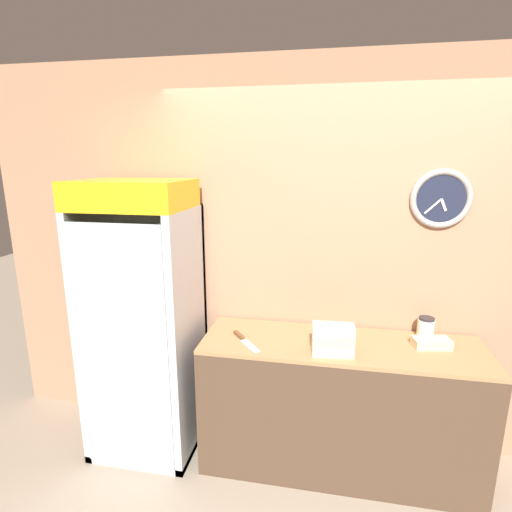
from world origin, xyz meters
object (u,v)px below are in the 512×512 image
Objects in this scene: beverage_cooler at (146,308)px; sandwich_stack_top at (333,330)px; sandwich_stack_bottom at (332,349)px; condiment_jar at (426,327)px; sandwich_flat_left at (432,343)px; sandwich_stack_middle at (333,340)px; chefs_knife at (243,339)px.

beverage_cooler reaches higher than sandwich_stack_top.
condiment_jar is (0.60, 0.35, 0.04)m from sandwich_stack_bottom.
sandwich_stack_top is at bearing 0.00° from sandwich_stack_bottom.
condiment_jar reaches higher than sandwich_flat_left.
beverage_cooler is 1.30m from sandwich_stack_bottom.
sandwich_stack_top reaches higher than sandwich_stack_bottom.
condiment_jar is at bearing 30.59° from sandwich_stack_bottom.
sandwich_stack_bottom is at bearing -149.41° from condiment_jar.
sandwich_flat_left is 1.77× the size of condiment_jar.
beverage_cooler is 14.06× the size of condiment_jar.
condiment_jar is (1.88, 0.18, -0.07)m from beverage_cooler.
sandwich_flat_left is at bearing 18.65° from sandwich_stack_bottom.
sandwich_stack_top reaches higher than sandwich_stack_middle.
sandwich_stack_middle is at bearing -7.70° from beverage_cooler.
condiment_jar is at bearing 12.82° from chefs_knife.
sandwich_stack_bottom is 0.97× the size of chefs_knife.
sandwich_stack_middle is at bearing -149.41° from condiment_jar.
sandwich_stack_top is (0.00, 0.00, 0.06)m from sandwich_stack_middle.
sandwich_stack_top reaches higher than chefs_knife.
sandwich_flat_left is 0.15m from condiment_jar.
chefs_knife is at bearing 171.32° from sandwich_stack_bottom.
sandwich_stack_bottom is 1.02× the size of sandwich_stack_top.
chefs_knife is at bearing -174.32° from sandwich_flat_left.
sandwich_stack_bottom is at bearing -161.35° from sandwich_flat_left.
sandwich_stack_top is at bearing -8.68° from chefs_knife.
beverage_cooler is at bearing 173.10° from chefs_knife.
beverage_cooler is 7.60× the size of sandwich_stack_top.
sandwich_stack_middle is 0.59m from chefs_knife.
sandwich_stack_middle reaches higher than sandwich_flat_left.
condiment_jar is at bearing 92.64° from sandwich_flat_left.
beverage_cooler is 1.89m from sandwich_flat_left.
sandwich_stack_top is (0.00, 0.00, 0.13)m from sandwich_stack_bottom.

